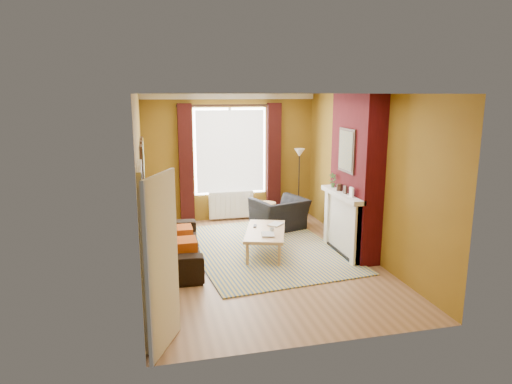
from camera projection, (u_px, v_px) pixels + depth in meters
ground at (259, 260)px, 7.81m from camera, size 5.50×5.50×0.00m
room_walls at (291, 177)px, 7.92m from camera, size 3.82×5.54×2.83m
striped_rug at (264, 249)px, 8.39m from camera, size 2.93×3.80×0.02m
sofa at (174, 244)px, 7.68m from camera, size 0.96×2.23×0.64m
armchair at (279, 214)px, 9.53m from camera, size 1.25×1.17×0.66m
coffee_table at (265, 233)px, 8.05m from camera, size 1.04×1.47×0.44m
wicker_stool at (267, 214)px, 9.87m from camera, size 0.49×0.49×0.50m
floor_lamp at (299, 164)px, 10.08m from camera, size 0.29×0.29×1.61m
book_a at (262, 235)px, 7.75m from camera, size 0.27×0.32×0.03m
book_b at (271, 223)px, 8.42m from camera, size 0.35×0.35×0.02m
mug at (272, 230)px, 7.91m from camera, size 0.12×0.12×0.08m
tv_remote at (255, 226)px, 8.26m from camera, size 0.10×0.17×0.02m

